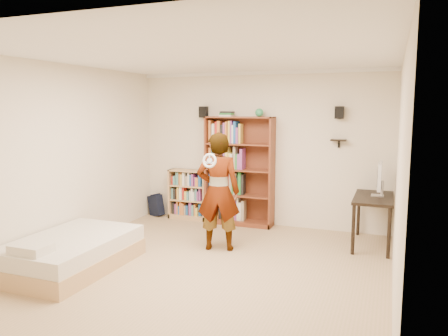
% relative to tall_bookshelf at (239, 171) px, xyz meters
% --- Properties ---
extents(ground, '(4.50, 5.00, 0.01)m').
position_rel_tall_bookshelf_xyz_m(ground, '(0.33, -2.32, -0.96)').
color(ground, tan).
rests_on(ground, ground).
extents(room_shell, '(4.52, 5.02, 2.71)m').
position_rel_tall_bookshelf_xyz_m(room_shell, '(0.33, -2.32, 0.80)').
color(room_shell, silver).
rests_on(room_shell, ground).
extents(crown_molding, '(4.50, 5.00, 0.06)m').
position_rel_tall_bookshelf_xyz_m(crown_molding, '(0.33, -2.32, 1.71)').
color(crown_molding, white).
rests_on(crown_molding, room_shell).
extents(speaker_left, '(0.14, 0.12, 0.20)m').
position_rel_tall_bookshelf_xyz_m(speaker_left, '(-0.72, 0.08, 1.04)').
color(speaker_left, black).
rests_on(speaker_left, room_shell).
extents(speaker_right, '(0.14, 0.12, 0.20)m').
position_rel_tall_bookshelf_xyz_m(speaker_right, '(1.68, 0.08, 1.04)').
color(speaker_right, black).
rests_on(speaker_right, room_shell).
extents(wall_shelf, '(0.25, 0.16, 0.02)m').
position_rel_tall_bookshelf_xyz_m(wall_shelf, '(1.68, 0.09, 0.59)').
color(wall_shelf, black).
rests_on(wall_shelf, room_shell).
extents(tall_bookshelf, '(1.21, 0.35, 1.92)m').
position_rel_tall_bookshelf_xyz_m(tall_bookshelf, '(0.00, 0.00, 0.00)').
color(tall_bookshelf, brown).
rests_on(tall_bookshelf, ground).
extents(low_bookshelf, '(0.74, 0.28, 0.93)m').
position_rel_tall_bookshelf_xyz_m(low_bookshelf, '(-1.02, 0.04, -0.50)').
color(low_bookshelf, tan).
rests_on(low_bookshelf, ground).
extents(computer_desk, '(0.56, 1.11, 0.76)m').
position_rel_tall_bookshelf_xyz_m(computer_desk, '(2.28, -0.45, -0.58)').
color(computer_desk, black).
rests_on(computer_desk, ground).
extents(imac, '(0.12, 0.51, 0.51)m').
position_rel_tall_bookshelf_xyz_m(imac, '(2.33, -0.39, 0.05)').
color(imac, silver).
rests_on(imac, computer_desk).
extents(daybed, '(1.15, 1.76, 0.52)m').
position_rel_tall_bookshelf_xyz_m(daybed, '(-1.33, -2.84, -0.70)').
color(daybed, silver).
rests_on(daybed, ground).
extents(person, '(0.71, 0.56, 1.73)m').
position_rel_tall_bookshelf_xyz_m(person, '(0.17, -1.44, -0.10)').
color(person, black).
rests_on(person, ground).
extents(wii_wheel, '(0.21, 0.08, 0.21)m').
position_rel_tall_bookshelf_xyz_m(wii_wheel, '(0.17, -1.76, 0.39)').
color(wii_wheel, silver).
rests_on(wii_wheel, person).
extents(navy_bag, '(0.36, 0.30, 0.42)m').
position_rel_tall_bookshelf_xyz_m(navy_bag, '(-1.72, 0.03, -0.75)').
color(navy_bag, black).
rests_on(navy_bag, ground).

